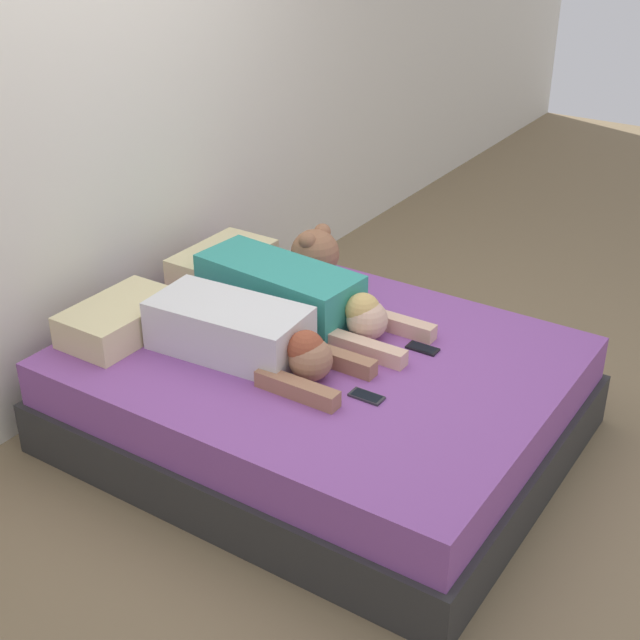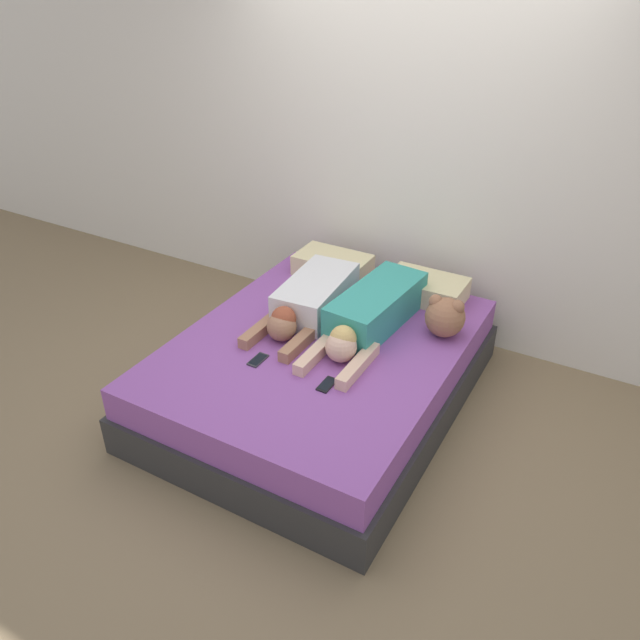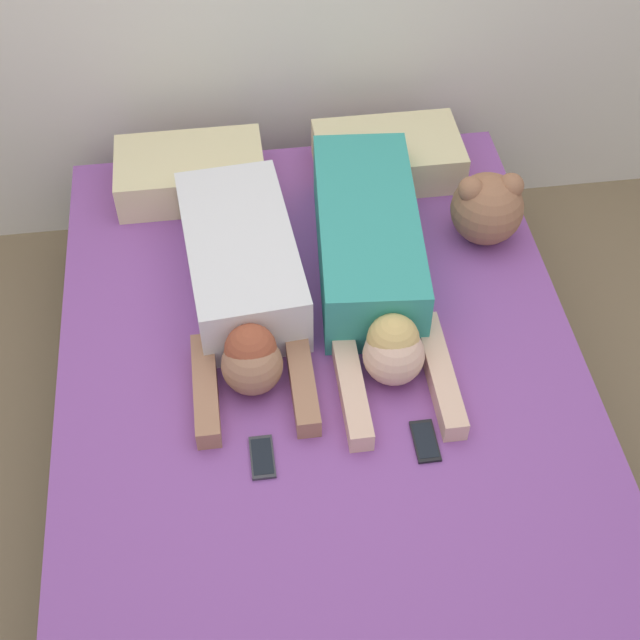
# 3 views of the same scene
# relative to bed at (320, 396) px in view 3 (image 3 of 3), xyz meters

# --- Properties ---
(ground_plane) EXTENTS (12.00, 12.00, 0.00)m
(ground_plane) POSITION_rel_bed_xyz_m (0.00, 0.00, -0.22)
(ground_plane) COLOR #7F6B4C
(bed) EXTENTS (1.66, 2.09, 0.45)m
(bed) POSITION_rel_bed_xyz_m (0.00, 0.00, 0.00)
(bed) COLOR #2D2D2D
(bed) RESTS_ON ground_plane
(pillow_head_left) EXTENTS (0.53, 0.32, 0.15)m
(pillow_head_left) POSITION_rel_bed_xyz_m (-0.36, 0.82, 0.30)
(pillow_head_left) COLOR beige
(pillow_head_left) RESTS_ON bed
(pillow_head_right) EXTENTS (0.53, 0.32, 0.15)m
(pillow_head_right) POSITION_rel_bed_xyz_m (0.36, 0.82, 0.30)
(pillow_head_right) COLOR beige
(pillow_head_right) RESTS_ON bed
(person_left) EXTENTS (0.39, 0.99, 0.22)m
(person_left) POSITION_rel_bed_xyz_m (-0.21, 0.24, 0.33)
(person_left) COLOR silver
(person_left) RESTS_ON bed
(person_right) EXTENTS (0.38, 1.14, 0.24)m
(person_right) POSITION_rel_bed_xyz_m (0.20, 0.27, 0.34)
(person_right) COLOR teal
(person_right) RESTS_ON bed
(cell_phone_left) EXTENTS (0.07, 0.14, 0.01)m
(cell_phone_left) POSITION_rel_bed_xyz_m (-0.21, -0.36, 0.23)
(cell_phone_left) COLOR #2D2D33
(cell_phone_left) RESTS_ON bed
(cell_phone_right) EXTENTS (0.07, 0.14, 0.01)m
(cell_phone_right) POSITION_rel_bed_xyz_m (0.25, -0.37, 0.23)
(cell_phone_right) COLOR black
(cell_phone_right) RESTS_ON bed
(plush_toy) EXTENTS (0.25, 0.25, 0.26)m
(plush_toy) POSITION_rel_bed_xyz_m (0.63, 0.44, 0.36)
(plush_toy) COLOR #996647
(plush_toy) RESTS_ON bed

